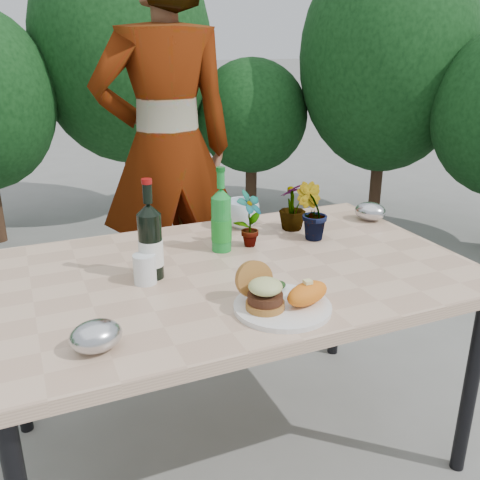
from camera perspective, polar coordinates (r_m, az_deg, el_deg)
name	(u,v)px	position (r m, az deg, el deg)	size (l,w,h in m)	color
ground	(232,447)	(2.21, -0.88, -21.19)	(80.00, 80.00, 0.00)	slate
patio_table	(231,284)	(1.82, -1.00, -4.71)	(1.60, 1.00, 0.75)	#CFA88A
shrub_hedge	(160,95)	(3.38, -8.54, 15.04)	(6.85, 5.07, 2.34)	#382316
dinner_plate	(282,307)	(1.54, 4.54, -7.12)	(0.28, 0.28, 0.01)	white
burger_stack	(262,291)	(1.51, 2.40, -5.43)	(0.11, 0.16, 0.11)	#B7722D
sweet_potato	(307,293)	(1.53, 7.19, -5.67)	(0.15, 0.08, 0.06)	orange
grilled_veg	(273,287)	(1.61, 3.58, -4.97)	(0.08, 0.05, 0.03)	olive
wine_bottle	(150,242)	(1.71, -9.53, -0.26)	(0.08, 0.08, 0.33)	black
sparkling_water	(221,221)	(1.92, -2.01, 2.06)	(0.07, 0.07, 0.31)	#18882F
plastic_cup	(145,269)	(1.70, -10.12, -3.06)	(0.07, 0.07, 0.10)	white
seedling_left	(249,219)	(1.96, 1.01, 2.24)	(0.11, 0.08, 0.21)	#22551D
seedling_mid	(312,212)	(2.05, 7.67, 3.01)	(0.12, 0.10, 0.22)	#225F20
seedling_right	(293,206)	(2.15, 5.63, 3.59)	(0.11, 0.11, 0.19)	#22571E
blue_bowl	(242,214)	(2.18, 0.21, 2.80)	(0.14, 0.14, 0.11)	silver
foil_packet_left	(96,336)	(1.38, -15.12, -9.87)	(0.13, 0.11, 0.08)	#B3B6BB
foil_packet_right	(370,211)	(2.33, 13.72, 2.99)	(0.13, 0.11, 0.08)	#B5B6BC
person	(167,151)	(2.67, -7.76, 9.39)	(0.70, 0.46, 1.92)	#996D4C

